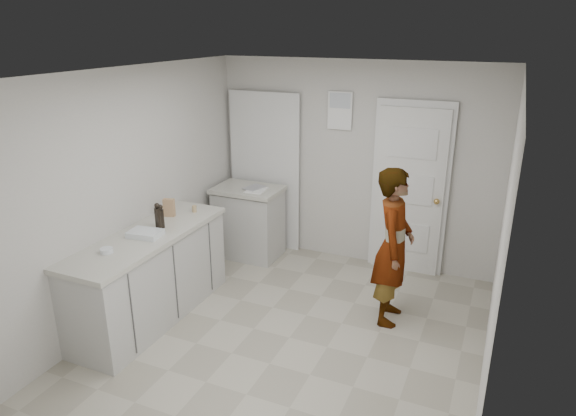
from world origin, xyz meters
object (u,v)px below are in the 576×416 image
at_px(person, 393,247).
at_px(baking_dish, 145,234).
at_px(oil_cruet_b, 158,217).
at_px(oil_cruet_a, 161,217).
at_px(spice_jar, 194,209).
at_px(cake_mix_box, 169,208).
at_px(egg_bowl, 106,251).

relative_size(person, baking_dish, 4.80).
bearing_deg(oil_cruet_b, baking_dish, -93.07).
xyz_separation_m(person, oil_cruet_a, (-2.21, -0.74, 0.24)).
height_order(person, spice_jar, person).
bearing_deg(person, cake_mix_box, 95.53).
distance_m(person, oil_cruet_a, 2.34).
xyz_separation_m(person, spice_jar, (-2.16, -0.22, 0.16)).
height_order(cake_mix_box, oil_cruet_a, oil_cruet_a).
relative_size(spice_jar, egg_bowl, 0.64).
height_order(oil_cruet_b, egg_bowl, oil_cruet_b).
height_order(person, egg_bowl, person).
bearing_deg(cake_mix_box, person, -4.01).
distance_m(cake_mix_box, egg_bowl, 1.01).
bearing_deg(person, spice_jar, 90.68).
bearing_deg(oil_cruet_b, oil_cruet_a, 88.69).
height_order(spice_jar, egg_bowl, spice_jar).
bearing_deg(spice_jar, person, 5.74).
bearing_deg(baking_dish, cake_mix_box, 101.71).
relative_size(person, oil_cruet_a, 6.47).
height_order(person, baking_dish, person).
relative_size(oil_cruet_a, egg_bowl, 2.16).
bearing_deg(spice_jar, baking_dish, -94.10).
height_order(person, oil_cruet_a, person).
bearing_deg(egg_bowl, spice_jar, 84.13).
relative_size(baking_dish, egg_bowl, 2.91).
relative_size(spice_jar, oil_cruet_b, 0.26).
bearing_deg(cake_mix_box, baking_dish, -92.88).
bearing_deg(cake_mix_box, oil_cruet_a, -82.28).
bearing_deg(cake_mix_box, spice_jar, 37.55).
relative_size(oil_cruet_b, egg_bowl, 2.43).
distance_m(cake_mix_box, baking_dish, 0.57).
xyz_separation_m(oil_cruet_a, oil_cruet_b, (-0.00, -0.05, 0.02)).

